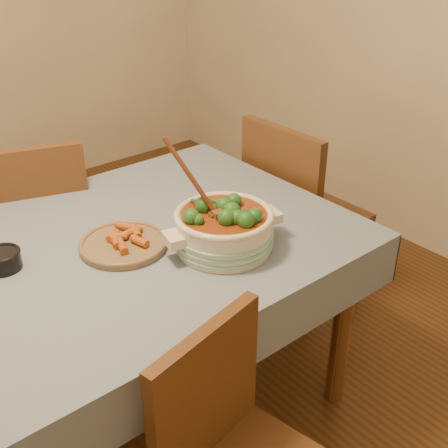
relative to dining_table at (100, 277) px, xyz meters
name	(u,v)px	position (x,y,z in m)	size (l,w,h in m)	color
floor	(119,422)	(0.00, 0.00, -0.66)	(4.50, 4.50, 0.00)	#402912
dining_table	(100,277)	(0.00, 0.00, 0.00)	(1.68, 1.08, 0.76)	brown
stew_casserole	(224,226)	(0.33, -0.23, 0.17)	(0.40, 0.36, 0.37)	beige
condiment_bowl	(2,259)	(-0.26, 0.10, 0.12)	(0.14, 0.14, 0.06)	black
fried_plate	(123,243)	(0.08, -0.02, 0.11)	(0.30, 0.30, 0.05)	olive
chair_far	(35,233)	(0.03, 0.63, -0.13)	(0.56, 0.56, 0.94)	brown
chair_right	(296,210)	(1.01, 0.10, -0.13)	(0.45, 0.45, 0.94)	brown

